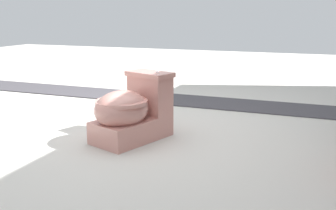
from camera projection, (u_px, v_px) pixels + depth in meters
ground_plane at (132, 128)px, 3.36m from camera, size 14.00×14.00×0.00m
gravel_strip at (221, 103)px, 4.24m from camera, size 0.56×8.00×0.01m
toilet at (131, 112)px, 3.00m from camera, size 0.72×0.56×0.52m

